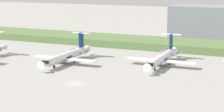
# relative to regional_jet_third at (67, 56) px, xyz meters

# --- Properties ---
(ground_plane) EXTENTS (500.00, 500.00, 0.00)m
(ground_plane) POSITION_rel_regional_jet_third_xyz_m (15.02, 8.60, -2.54)
(ground_plane) COLOR #9E9B96
(grass_berm) EXTENTS (320.00, 20.00, 2.97)m
(grass_berm) POSITION_rel_regional_jet_third_xyz_m (15.02, 41.42, -1.05)
(grass_berm) COLOR #597542
(grass_berm) RESTS_ON ground
(regional_jet_third) EXTENTS (22.81, 31.00, 9.00)m
(regional_jet_third) POSITION_rel_regional_jet_third_xyz_m (0.00, 0.00, 0.00)
(regional_jet_third) COLOR silver
(regional_jet_third) RESTS_ON ground
(regional_jet_fourth) EXTENTS (22.81, 31.00, 9.00)m
(regional_jet_fourth) POSITION_rel_regional_jet_third_xyz_m (30.28, 9.44, 0.00)
(regional_jet_fourth) COLOR silver
(regional_jet_fourth) RESTS_ON ground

